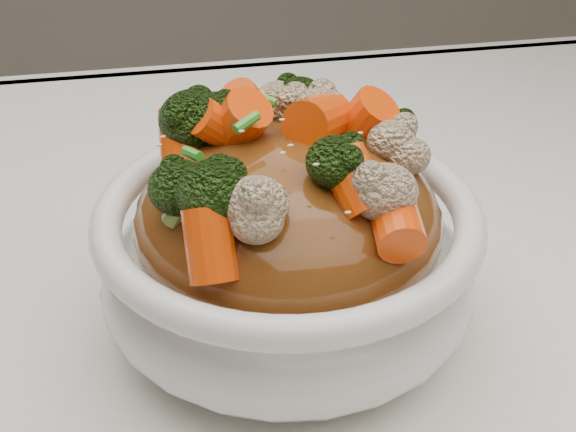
{
  "coord_description": "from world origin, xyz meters",
  "views": [
    {
      "loc": [
        -0.12,
        -0.33,
        1.05
      ],
      "look_at": [
        -0.06,
        0.01,
        0.82
      ],
      "focal_mm": 50.0,
      "sensor_mm": 36.0,
      "label": 1
    }
  ],
  "objects": [
    {
      "name": "carrots",
      "position": [
        -0.06,
        0.01,
        0.88
      ],
      "size": [
        0.17,
        0.17,
        0.05
      ],
      "primitive_type": null,
      "rotation": [
        0.0,
        0.0,
        -0.06
      ],
      "color": "#FF4B08",
      "rests_on": "sauce_base"
    },
    {
      "name": "cauliflower",
      "position": [
        -0.06,
        0.01,
        0.87
      ],
      "size": [
        0.17,
        0.17,
        0.03
      ],
      "primitive_type": null,
      "rotation": [
        0.0,
        0.0,
        -0.06
      ],
      "color": "beige",
      "rests_on": "sauce_base"
    },
    {
      "name": "sauce_base",
      "position": [
        -0.06,
        0.01,
        0.82
      ],
      "size": [
        0.17,
        0.17,
        0.09
      ],
      "primitive_type": "ellipsoid",
      "rotation": [
        0.0,
        0.0,
        -0.06
      ],
      "color": "#643311",
      "rests_on": "bowl"
    },
    {
      "name": "broccoli",
      "position": [
        -0.06,
        0.01,
        0.88
      ],
      "size": [
        0.17,
        0.17,
        0.04
      ],
      "primitive_type": null,
      "rotation": [
        0.0,
        0.0,
        -0.06
      ],
      "color": "black",
      "rests_on": "sauce_base"
    },
    {
      "name": "sesame_seeds",
      "position": [
        -0.06,
        0.01,
        0.88
      ],
      "size": [
        0.15,
        0.15,
        0.01
      ],
      "primitive_type": null,
      "rotation": [
        0.0,
        0.0,
        -0.06
      ],
      "color": "beige",
      "rests_on": "sauce_base"
    },
    {
      "name": "scallions",
      "position": [
        -0.06,
        0.01,
        0.88
      ],
      "size": [
        0.13,
        0.13,
        0.02
      ],
      "primitive_type": null,
      "rotation": [
        0.0,
        0.0,
        -0.06
      ],
      "color": "green",
      "rests_on": "sauce_base"
    },
    {
      "name": "tablecloth",
      "position": [
        0.0,
        0.0,
        0.73
      ],
      "size": [
        1.2,
        0.8,
        0.04
      ],
      "primitive_type": "cube",
      "color": "white",
      "rests_on": "dining_table"
    },
    {
      "name": "bowl",
      "position": [
        -0.06,
        0.01,
        0.79
      ],
      "size": [
        0.21,
        0.21,
        0.08
      ],
      "primitive_type": null,
      "rotation": [
        0.0,
        0.0,
        -0.06
      ],
      "color": "white",
      "rests_on": "tablecloth"
    }
  ]
}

